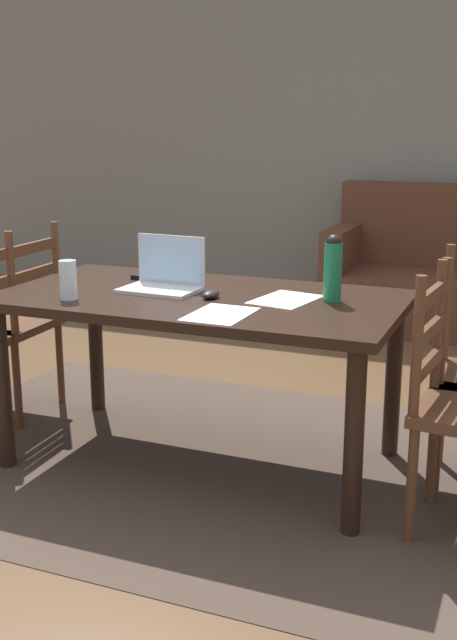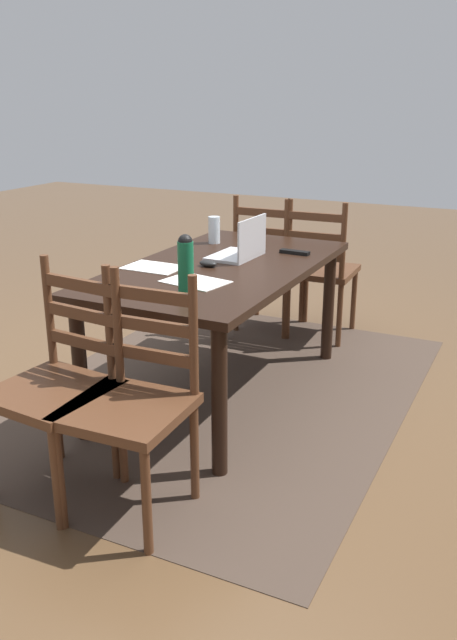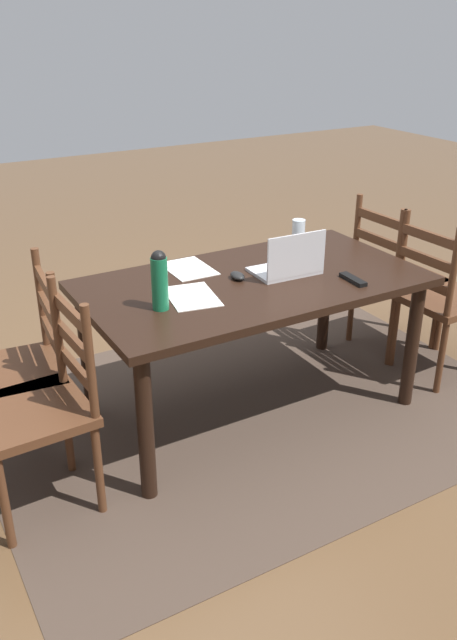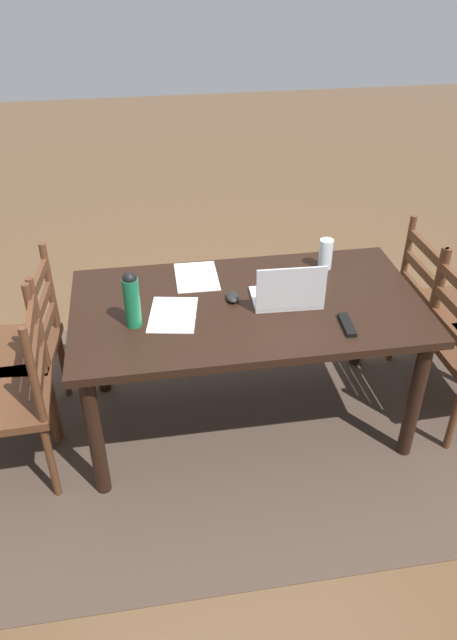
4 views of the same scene
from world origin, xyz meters
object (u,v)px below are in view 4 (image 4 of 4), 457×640
object	(u,v)px
laptop	(288,294)
dining_table	(247,319)
water_bottle	(132,298)
drinking_glass	(326,254)
chair_right_near	(19,350)
chair_right_far	(9,397)
chair_left_near	(441,310)
computer_mouse	(233,297)
tv_remote	(347,325)

from	to	relation	value
laptop	dining_table	bearing A→B (deg)	-11.99
water_bottle	drinking_glass	xyz separation A→B (m)	(-0.99, -0.37, -0.06)
chair_right_near	laptop	xyz separation A→B (m)	(-1.30, 0.21, 0.33)
laptop	drinking_glass	bearing A→B (deg)	-131.38
chair_right_far	chair_left_near	world-z (taller)	same
laptop	chair_left_near	bearing A→B (deg)	-166.92
chair_right_near	computer_mouse	xyz separation A→B (m)	(-1.05, 0.13, 0.29)
water_bottle	computer_mouse	size ratio (longest dim) A/B	2.67
chair_left_near	tv_remote	size ratio (longest dim) A/B	5.59
laptop	water_bottle	bearing A→B (deg)	4.41
chair_right_far	water_bottle	xyz separation A→B (m)	(-0.58, -0.08, 0.41)
chair_right_far	computer_mouse	world-z (taller)	chair_right_far
water_bottle	tv_remote	size ratio (longest dim) A/B	1.57
drinking_glass	chair_right_near	bearing A→B (deg)	3.58
chair_left_near	chair_right_far	bearing A→B (deg)	9.04
laptop	computer_mouse	world-z (taller)	laptop
drinking_glass	tv_remote	world-z (taller)	drinking_glass
computer_mouse	tv_remote	world-z (taller)	computer_mouse
chair_right_near	water_bottle	world-z (taller)	water_bottle
chair_left_near	drinking_glass	size ratio (longest dim) A/B	5.98
laptop	tv_remote	distance (m)	0.32
dining_table	water_bottle	xyz separation A→B (m)	(0.53, 0.09, 0.23)
chair_left_near	water_bottle	distance (m)	1.72
chair_right_far	chair_right_near	size ratio (longest dim) A/B	1.00
chair_right_near	drinking_glass	world-z (taller)	chair_right_near
dining_table	chair_right_far	size ratio (longest dim) A/B	1.74
dining_table	water_bottle	distance (m)	0.59
computer_mouse	chair_left_near	bearing A→B (deg)	-169.27
chair_right_near	laptop	bearing A→B (deg)	170.66
chair_left_near	computer_mouse	xyz separation A→B (m)	(1.18, 0.14, 0.29)
computer_mouse	tv_remote	size ratio (longest dim) A/B	0.59
chair_right_far	tv_remote	world-z (taller)	chair_right_far
water_bottle	drinking_glass	distance (m)	1.06
computer_mouse	drinking_glass	bearing A→B (deg)	-151.90
dining_table	computer_mouse	size ratio (longest dim) A/B	16.53
tv_remote	chair_right_near	bearing A→B (deg)	167.45
tv_remote	chair_right_far	bearing A→B (deg)	-179.69
drinking_glass	computer_mouse	bearing A→B (deg)	24.00
dining_table	chair_right_far	distance (m)	1.14
chair_left_near	laptop	bearing A→B (deg)	13.08
drinking_glass	computer_mouse	distance (m)	0.57
drinking_glass	tv_remote	distance (m)	0.54
chair_right_far	chair_right_near	bearing A→B (deg)	-89.98
dining_table	water_bottle	size ratio (longest dim) A/B	6.18
water_bottle	drinking_glass	size ratio (longest dim) A/B	1.68
chair_right_near	tv_remote	xyz separation A→B (m)	(-1.52, 0.44, 0.28)
chair_right_near	water_bottle	xyz separation A→B (m)	(-0.58, 0.27, 0.41)
chair_right_far	chair_left_near	bearing A→B (deg)	-170.96
chair_right_near	laptop	distance (m)	1.36
laptop	tv_remote	bearing A→B (deg)	134.30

